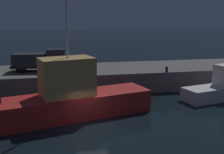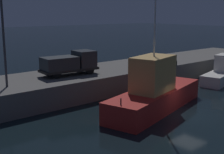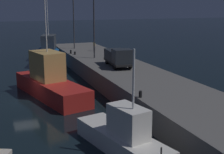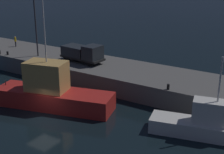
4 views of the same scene
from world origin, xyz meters
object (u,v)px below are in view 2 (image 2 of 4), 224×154
at_px(fishing_boat_orange, 155,92).
at_px(utility_truck, 70,63).
at_px(bollard_central, 176,63).
at_px(lamp_post_east, 3,28).
at_px(fishing_boat_white, 222,73).

relative_size(fishing_boat_orange, utility_truck, 2.14).
xyz_separation_m(fishing_boat_orange, bollard_central, (10.34, 5.84, 0.81)).
relative_size(fishing_boat_orange, lamp_post_east, 1.50).
height_order(fishing_boat_orange, utility_truck, fishing_boat_orange).
height_order(utility_truck, bollard_central, utility_truck).
xyz_separation_m(fishing_boat_white, utility_truck, (-17.88, 6.74, 2.31)).
xyz_separation_m(fishing_boat_white, bollard_central, (-4.70, 3.49, 1.35)).
relative_size(utility_truck, bollard_central, 10.80).
height_order(lamp_post_east, bollard_central, lamp_post_east).
bearing_deg(bollard_central, fishing_boat_orange, -150.54).
bearing_deg(lamp_post_east, utility_truck, 7.28).
bearing_deg(utility_truck, bollard_central, -13.87).
bearing_deg(bollard_central, fishing_boat_white, -36.59).
distance_m(utility_truck, bollard_central, 13.60).
distance_m(fishing_boat_white, bollard_central, 6.01).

